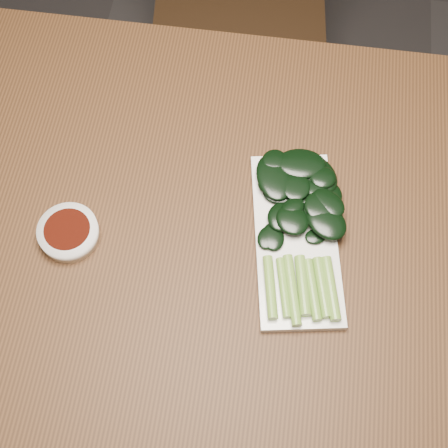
# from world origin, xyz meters

# --- Properties ---
(ground) EXTENTS (6.00, 6.00, 0.00)m
(ground) POSITION_xyz_m (0.00, 0.00, 0.00)
(ground) COLOR #2C2A29
(ground) RESTS_ON ground
(table) EXTENTS (1.40, 0.80, 0.75)m
(table) POSITION_xyz_m (0.00, 0.00, 0.68)
(table) COLOR #432713
(table) RESTS_ON ground
(sauce_bowl) EXTENTS (0.09, 0.09, 0.03)m
(sauce_bowl) POSITION_xyz_m (-0.24, -0.05, 0.76)
(sauce_bowl) COLOR white
(sauce_bowl) RESTS_ON table
(serving_plate) EXTENTS (0.17, 0.31, 0.01)m
(serving_plate) POSITION_xyz_m (0.12, -0.01, 0.76)
(serving_plate) COLOR white
(serving_plate) RESTS_ON table
(gai_lan) EXTENTS (0.17, 0.30, 0.02)m
(gai_lan) POSITION_xyz_m (0.12, 0.03, 0.78)
(gai_lan) COLOR #74A338
(gai_lan) RESTS_ON serving_plate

